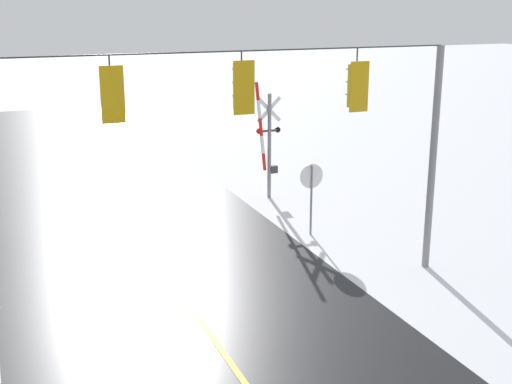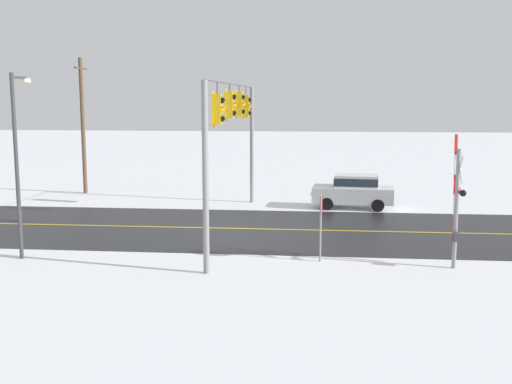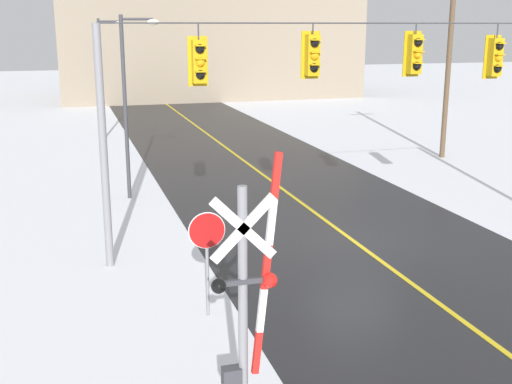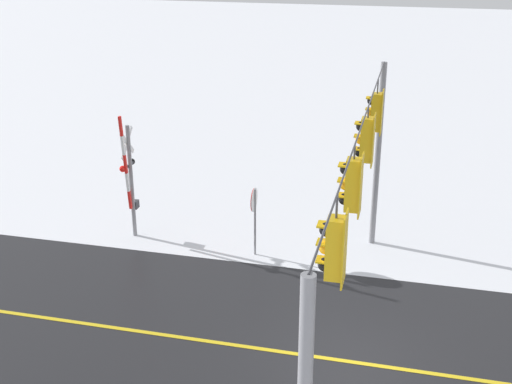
# 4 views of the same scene
# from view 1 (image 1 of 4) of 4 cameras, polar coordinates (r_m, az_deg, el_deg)

# --- Properties ---
(ground_plane) EXTENTS (160.00, 160.00, 0.00)m
(ground_plane) POSITION_cam_1_polar(r_m,az_deg,el_deg) (17.29, -5.57, -9.44)
(ground_plane) COLOR white
(signal_span) EXTENTS (14.20, 0.47, 6.22)m
(signal_span) POSITION_cam_1_polar(r_m,az_deg,el_deg) (15.94, -6.01, 5.05)
(signal_span) COLOR gray
(signal_span) RESTS_ON ground
(stop_sign) EXTENTS (0.80, 0.09, 2.35)m
(stop_sign) POSITION_cam_1_polar(r_m,az_deg,el_deg) (21.74, 4.65, 0.73)
(stop_sign) COLOR gray
(stop_sign) RESTS_ON ground
(railroad_crossing) EXTENTS (1.07, 0.31, 4.45)m
(railroad_crossing) POSITION_cam_1_polar(r_m,az_deg,el_deg) (25.70, 1.03, 4.38)
(railroad_crossing) COLOR gray
(railroad_crossing) RESTS_ON ground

